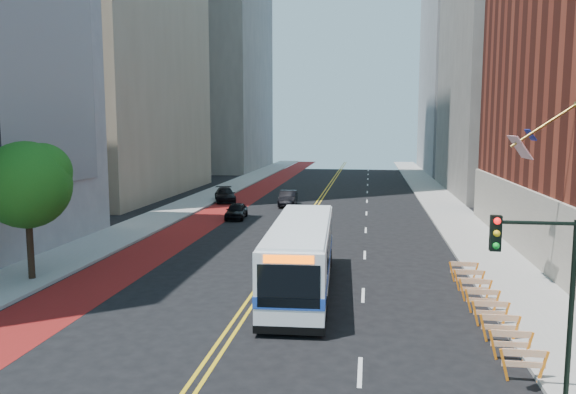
% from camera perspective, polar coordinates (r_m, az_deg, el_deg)
% --- Properties ---
extents(ground, '(160.00, 160.00, 0.00)m').
position_cam_1_polar(ground, '(20.75, -6.37, -14.17)').
color(ground, black).
rests_on(ground, ground).
extents(sidewalk_left, '(4.00, 140.00, 0.15)m').
position_cam_1_polar(sidewalk_left, '(52.09, -10.84, -1.15)').
color(sidewalk_left, gray).
rests_on(sidewalk_left, ground).
extents(sidewalk_right, '(4.00, 140.00, 0.15)m').
position_cam_1_polar(sidewalk_right, '(49.75, 16.30, -1.71)').
color(sidewalk_right, gray).
rests_on(sidewalk_right, ground).
extents(bus_lane_paint, '(3.60, 140.00, 0.01)m').
position_cam_1_polar(bus_lane_paint, '(50.96, -6.69, -1.34)').
color(bus_lane_paint, maroon).
rests_on(bus_lane_paint, ground).
extents(center_line_inner, '(0.14, 140.00, 0.01)m').
position_cam_1_polar(center_line_inner, '(49.53, 2.20, -1.54)').
color(center_line_inner, gold).
rests_on(center_line_inner, ground).
extents(center_line_outer, '(0.14, 140.00, 0.01)m').
position_cam_1_polar(center_line_outer, '(49.49, 2.61, -1.55)').
color(center_line_outer, gold).
rests_on(center_line_outer, ground).
extents(lane_dashes, '(0.14, 98.20, 0.01)m').
position_cam_1_polar(lane_dashes, '(57.18, 8.02, -0.43)').
color(lane_dashes, silver).
rests_on(lane_dashes, ground).
extents(midrise_right_near, '(18.00, 26.00, 40.00)m').
position_cam_1_polar(midrise_right_near, '(70.18, 24.10, 16.84)').
color(midrise_right_near, slate).
rests_on(midrise_right_near, ground).
extents(midrise_right_far, '(20.00, 28.00, 55.00)m').
position_cam_1_polar(midrise_right_far, '(100.53, 20.05, 18.25)').
color(midrise_right_far, gray).
rests_on(midrise_right_far, ground).
extents(construction_barriers, '(1.42, 10.91, 1.00)m').
position_cam_1_polar(construction_barriers, '(23.61, 19.51, -10.14)').
color(construction_barriers, orange).
rests_on(construction_barriers, ground).
extents(street_tree, '(4.20, 4.20, 6.70)m').
position_cam_1_polar(street_tree, '(29.68, -24.90, 1.44)').
color(street_tree, black).
rests_on(street_tree, sidewalk_left).
extents(traffic_signal, '(2.21, 0.34, 5.07)m').
position_cam_1_polar(traffic_signal, '(16.26, 24.05, -7.05)').
color(traffic_signal, black).
rests_on(traffic_signal, sidewalk_right).
extents(transit_bus, '(3.12, 11.89, 3.24)m').
position_cam_1_polar(transit_bus, '(25.78, 1.36, -5.92)').
color(transit_bus, white).
rests_on(transit_bus, ground).
extents(car_a, '(1.76, 3.86, 1.29)m').
position_cam_1_polar(car_a, '(46.16, -5.27, -1.41)').
color(car_a, black).
rests_on(car_a, ground).
extents(car_b, '(1.75, 4.46, 1.44)m').
position_cam_1_polar(car_b, '(53.30, -0.00, -0.13)').
color(car_b, black).
rests_on(car_b, ground).
extents(car_c, '(3.33, 5.12, 1.38)m').
position_cam_1_polar(car_c, '(56.56, -6.41, 0.22)').
color(car_c, black).
rests_on(car_c, ground).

